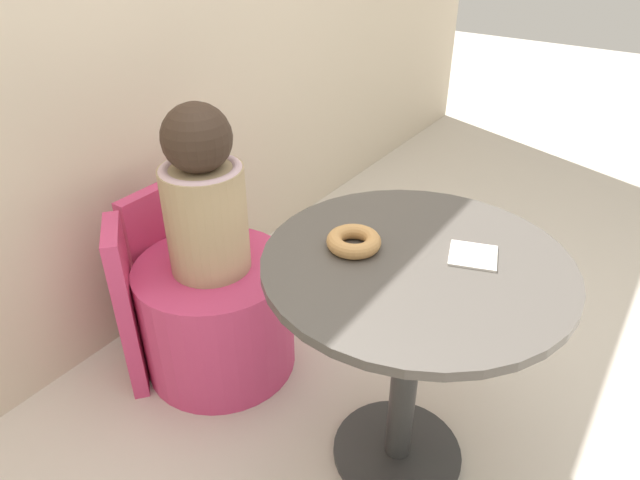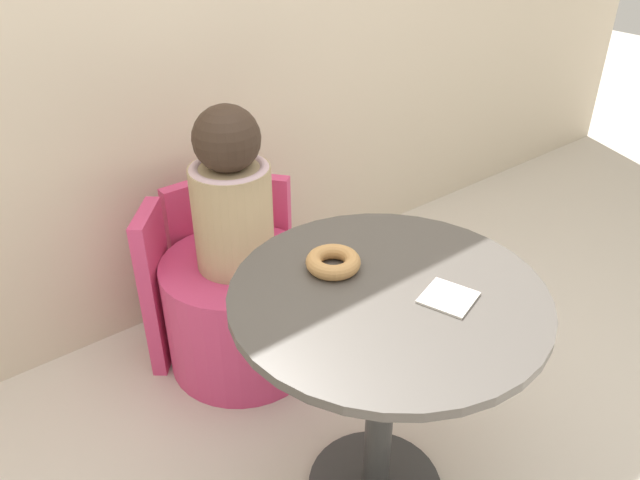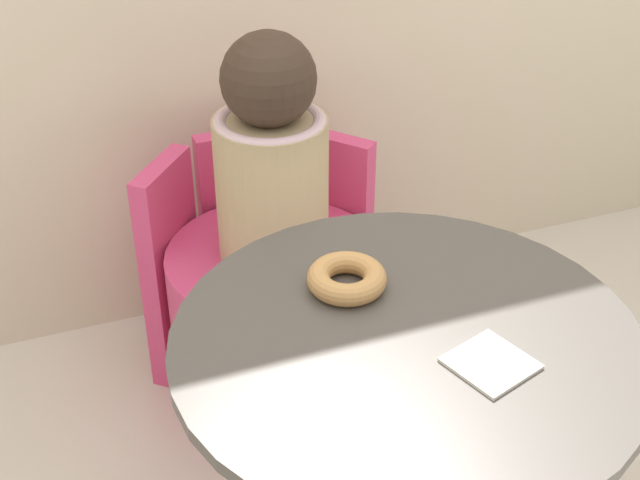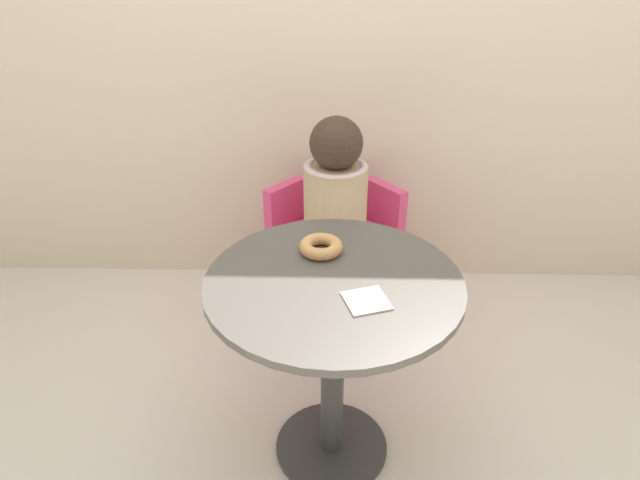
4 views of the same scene
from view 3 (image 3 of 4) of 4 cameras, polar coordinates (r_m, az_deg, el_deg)
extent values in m
cylinder|color=#4C4742|center=(1.44, 5.47, -6.57)|extent=(0.77, 0.77, 0.02)
cylinder|color=#D13D70|center=(2.28, -2.80, -5.23)|extent=(0.53, 0.53, 0.42)
cube|color=#D13D70|center=(2.45, -4.98, 0.47)|extent=(0.23, 0.05, 0.61)
cube|color=#D13D70|center=(2.43, 0.76, 0.24)|extent=(0.18, 0.21, 0.61)
cube|color=#D13D70|center=(2.33, -9.52, -1.85)|extent=(0.18, 0.21, 0.61)
cylinder|color=tan|center=(2.06, -3.08, 3.24)|extent=(0.26, 0.26, 0.35)
torus|color=beige|center=(1.98, -3.23, 7.43)|extent=(0.26, 0.26, 0.04)
sphere|color=#38281E|center=(1.94, -3.32, 10.23)|extent=(0.21, 0.21, 0.21)
torus|color=tan|center=(1.52, 1.73, -2.47)|extent=(0.14, 0.14, 0.04)
cube|color=silver|center=(1.40, 10.86, -7.76)|extent=(0.14, 0.14, 0.01)
camera|label=1|loc=(0.79, -65.79, 3.34)|focal=32.00mm
camera|label=2|loc=(0.38, -85.21, -2.56)|focal=35.00mm
camera|label=4|loc=(0.65, 105.81, -7.41)|focal=32.00mm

